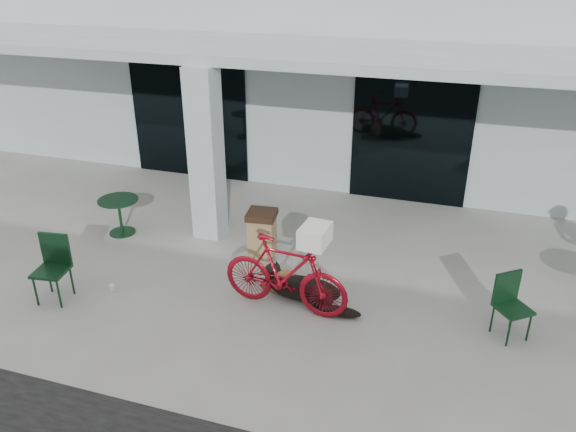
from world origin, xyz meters
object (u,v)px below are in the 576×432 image
(cafe_table_near, at_px, (120,216))
(bicycle, at_px, (285,274))
(cafe_chair_far_a, at_px, (513,308))
(dog, at_px, (304,287))
(trash_receptacle, at_px, (262,234))
(cafe_chair_near, at_px, (51,270))

(cafe_table_near, bearing_deg, bicycle, -20.77)
(cafe_chair_far_a, bearing_deg, dog, 142.13)
(trash_receptacle, bearing_deg, dog, -46.00)
(bicycle, xyz_separation_m, cafe_table_near, (-3.69, 1.40, -0.24))
(bicycle, distance_m, dog, 0.52)
(bicycle, distance_m, trash_receptacle, 1.68)
(cafe_chair_far_a, bearing_deg, cafe_table_near, 133.05)
(cafe_chair_near, height_order, cafe_chair_far_a, cafe_chair_near)
(cafe_table_near, bearing_deg, cafe_chair_far_a, -9.14)
(dog, relative_size, cafe_table_near, 1.77)
(cafe_chair_near, bearing_deg, cafe_chair_far_a, 1.93)
(bicycle, xyz_separation_m, dog, (0.21, 0.30, -0.36))
(cafe_table_near, xyz_separation_m, trash_receptacle, (2.81, 0.03, 0.07))
(dog, xyz_separation_m, trash_receptacle, (-1.09, 1.13, 0.19))
(bicycle, distance_m, cafe_chair_near, 3.52)
(bicycle, bearing_deg, cafe_chair_near, 109.42)
(cafe_chair_far_a, bearing_deg, cafe_chair_near, 152.09)
(bicycle, bearing_deg, cafe_table_near, 74.67)
(cafe_table_near, distance_m, trash_receptacle, 2.82)
(cafe_table_near, relative_size, trash_receptacle, 0.90)
(bicycle, distance_m, cafe_table_near, 3.96)
(cafe_table_near, relative_size, cafe_chair_near, 0.72)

